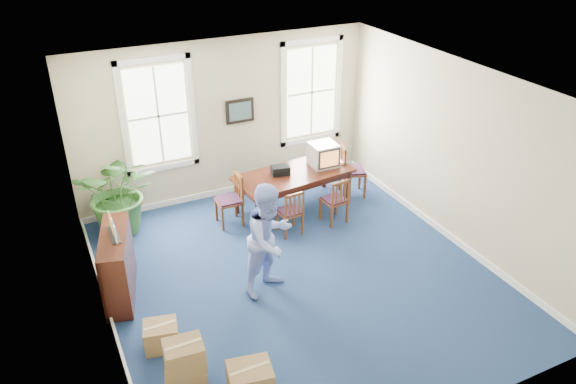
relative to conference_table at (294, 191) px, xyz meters
name	(u,v)px	position (x,y,z in m)	size (l,w,h in m)	color
floor	(298,276)	(-0.92, -2.04, -0.39)	(6.50, 6.50, 0.00)	navy
ceiling	(300,87)	(-0.92, -2.04, 2.81)	(6.50, 6.50, 0.00)	white
wall_back	(225,120)	(-0.92, 1.21, 1.21)	(6.50, 6.50, 0.00)	#C0B393
wall_front	(439,322)	(-0.92, -5.29, 1.21)	(6.50, 6.50, 0.00)	#C0B393
wall_left	(93,237)	(-3.92, -2.04, 1.21)	(6.50, 6.50, 0.00)	#C0B393
wall_right	(456,154)	(2.08, -2.04, 1.21)	(6.50, 6.50, 0.00)	#C0B393
baseboard_back	(229,189)	(-0.92, 1.18, -0.33)	(6.00, 0.04, 0.12)	white
baseboard_left	(113,327)	(-3.89, -2.04, -0.33)	(0.04, 6.50, 0.12)	white
baseboard_right	(443,231)	(2.05, -2.04, -0.33)	(0.04, 6.50, 0.12)	white
window_left	(158,116)	(-2.22, 1.19, 1.51)	(1.40, 0.12, 2.20)	white
window_right	(311,92)	(0.98, 1.19, 1.51)	(1.40, 0.12, 2.20)	white
wall_picture	(240,111)	(-0.62, 1.16, 1.36)	(0.58, 0.06, 0.48)	black
conference_table	(294,191)	(0.00, 0.00, 0.00)	(2.28, 1.04, 0.78)	#3F180F
crt_tv	(323,155)	(0.67, 0.05, 0.62)	(0.50, 0.55, 0.46)	#B7B7BC
game_console	(338,162)	(0.98, 0.00, 0.41)	(0.16, 0.20, 0.05)	white
equipment_bag	(280,170)	(-0.26, 0.05, 0.47)	(0.34, 0.22, 0.17)	black
chair_near_left	(290,211)	(-0.47, -0.78, 0.06)	(0.40, 0.40, 0.90)	brown
chair_near_right	(334,199)	(0.47, -0.78, 0.08)	(0.42, 0.42, 0.93)	brown
chair_end_left	(229,200)	(-1.35, 0.00, 0.12)	(0.45, 0.45, 1.01)	brown
chair_end_right	(353,170)	(1.35, 0.00, 0.16)	(0.49, 0.49, 1.09)	brown
man	(270,239)	(-1.45, -2.12, 0.53)	(0.90, 0.69, 1.83)	#90A7F6
credenza	(118,266)	(-3.60, -1.26, 0.15)	(0.39, 1.36, 1.07)	#3F180F
brochure_rack	(113,227)	(-3.59, -1.26, 0.83)	(0.12, 0.69, 0.31)	#99999E
potted_plant	(120,192)	(-3.18, 0.62, 0.40)	(1.43, 1.24, 1.59)	#295621
cardboard_boxes	(199,356)	(-3.04, -3.45, 0.01)	(1.39, 1.39, 0.79)	#987449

